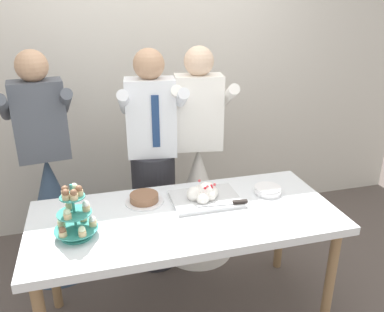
# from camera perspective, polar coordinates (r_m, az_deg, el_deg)

# --- Properties ---
(rear_wall) EXTENTS (5.20, 0.10, 2.90)m
(rear_wall) POSITION_cam_1_polar(r_m,az_deg,el_deg) (3.40, -6.99, 13.34)
(rear_wall) COLOR beige
(rear_wall) RESTS_ON ground_plane
(dessert_table) EXTENTS (1.80, 0.80, 0.78)m
(dessert_table) POSITION_cam_1_polar(r_m,az_deg,el_deg) (2.36, -0.92, -9.99)
(dessert_table) COLOR silver
(dessert_table) RESTS_ON ground_plane
(cupcake_stand) EXTENTS (0.23, 0.23, 0.31)m
(cupcake_stand) POSITION_cam_1_polar(r_m,az_deg,el_deg) (2.14, -16.79, -8.34)
(cupcake_stand) COLOR teal
(cupcake_stand) RESTS_ON dessert_table
(main_cake_tray) EXTENTS (0.44, 0.31, 0.13)m
(main_cake_tray) POSITION_cam_1_polar(r_m,az_deg,el_deg) (2.44, 1.88, -5.75)
(main_cake_tray) COLOR silver
(main_cake_tray) RESTS_ON dessert_table
(plate_stack) EXTENTS (0.18, 0.18, 0.04)m
(plate_stack) POSITION_cam_1_polar(r_m,az_deg,el_deg) (2.58, 11.05, -4.94)
(plate_stack) COLOR white
(plate_stack) RESTS_ON dessert_table
(round_cake) EXTENTS (0.24, 0.24, 0.06)m
(round_cake) POSITION_cam_1_polar(r_m,az_deg,el_deg) (2.45, -7.02, -6.23)
(round_cake) COLOR white
(round_cake) RESTS_ON dessert_table
(person_groom) EXTENTS (0.52, 0.54, 1.66)m
(person_groom) POSITION_cam_1_polar(r_m,az_deg,el_deg) (2.87, -5.67, -2.89)
(person_groom) COLOR #232328
(person_groom) RESTS_ON ground_plane
(person_bride) EXTENTS (0.56, 0.56, 1.66)m
(person_bride) POSITION_cam_1_polar(r_m,az_deg,el_deg) (3.05, 0.90, -4.65)
(person_bride) COLOR white
(person_bride) RESTS_ON ground_plane
(person_guest) EXTENTS (0.56, 0.56, 1.66)m
(person_guest) POSITION_cam_1_polar(r_m,az_deg,el_deg) (3.05, -19.84, -6.11)
(person_guest) COLOR #334760
(person_guest) RESTS_ON ground_plane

